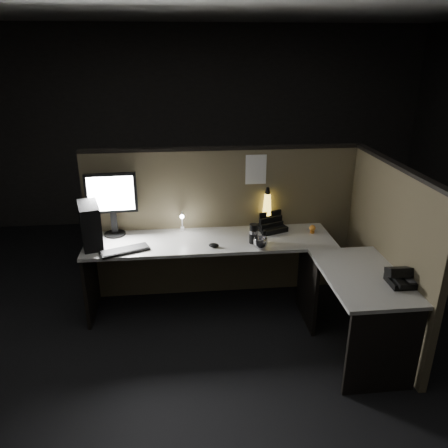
{
  "coord_description": "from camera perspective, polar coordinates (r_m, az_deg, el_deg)",
  "views": [
    {
      "loc": [
        -0.4,
        -3.11,
        2.38
      ],
      "look_at": [
        -0.05,
        0.35,
        0.98
      ],
      "focal_mm": 35.0,
      "sensor_mm": 36.0,
      "label": 1
    }
  ],
  "objects": [
    {
      "name": "desk_phone",
      "position": [
        3.57,
        22.31,
        -6.46
      ],
      "size": [
        0.23,
        0.24,
        0.14
      ],
      "rotation": [
        0.0,
        0.0,
        -0.02
      ],
      "color": "black",
      "rests_on": "desk"
    },
    {
      "name": "organizer",
      "position": [
        4.29,
        6.18,
        -0.22
      ],
      "size": [
        0.31,
        0.3,
        0.19
      ],
      "rotation": [
        0.0,
        0.0,
        0.37
      ],
      "color": "black",
      "rests_on": "desk"
    },
    {
      "name": "pinned_paper",
      "position": [
        4.21,
        4.19,
        7.11
      ],
      "size": [
        0.2,
        0.0,
        0.29
      ],
      "primitive_type": "cube",
      "color": "white",
      "rests_on": "partition_back"
    },
    {
      "name": "travel_mug",
      "position": [
        3.97,
        3.87,
        -1.28
      ],
      "size": [
        0.08,
        0.08,
        0.18
      ],
      "primitive_type": "cylinder",
      "color": "black",
      "rests_on": "desk"
    },
    {
      "name": "desk",
      "position": [
        3.86,
        3.49,
        -5.95
      ],
      "size": [
        2.6,
        1.6,
        0.73
      ],
      "color": "beige",
      "rests_on": "ground"
    },
    {
      "name": "room_shell",
      "position": [
        3.23,
        1.46,
        8.26
      ],
      "size": [
        6.0,
        6.0,
        6.0
      ],
      "color": "silver",
      "rests_on": "ground"
    },
    {
      "name": "steel_mug",
      "position": [
        3.88,
        4.78,
        -2.51
      ],
      "size": [
        0.13,
        0.13,
        0.1
      ],
      "primitive_type": "imported",
      "rotation": [
        0.0,
        0.0,
        -0.03
      ],
      "color": "#BAB9C1",
      "rests_on": "desk"
    },
    {
      "name": "pc_tower",
      "position": [
        4.06,
        -17.08,
        -0.12
      ],
      "size": [
        0.26,
        0.4,
        0.39
      ],
      "primitive_type": "cube",
      "rotation": [
        0.0,
        0.0,
        0.27
      ],
      "color": "black",
      "rests_on": "desk"
    },
    {
      "name": "clip_lamp",
      "position": [
        4.21,
        -5.5,
        0.46
      ],
      "size": [
        0.04,
        0.16,
        0.2
      ],
      "color": "white",
      "rests_on": "desk"
    },
    {
      "name": "floor",
      "position": [
        3.94,
        1.22,
        -15.3
      ],
      "size": [
        6.0,
        6.0,
        0.0
      ],
      "primitive_type": "plane",
      "color": "black",
      "rests_on": "ground"
    },
    {
      "name": "partition_back",
      "position": [
        4.38,
        -0.18,
        0.02
      ],
      "size": [
        2.66,
        0.06,
        1.5
      ],
      "primitive_type": "cube",
      "color": "brown",
      "rests_on": "ground"
    },
    {
      "name": "partition_right",
      "position": [
        4.0,
        20.46,
        -3.66
      ],
      "size": [
        0.06,
        1.66,
        1.5
      ],
      "primitive_type": "cube",
      "color": "brown",
      "rests_on": "ground"
    },
    {
      "name": "keyboard",
      "position": [
        3.92,
        -12.82,
        -3.42
      ],
      "size": [
        0.45,
        0.29,
        0.02
      ],
      "primitive_type": "cube",
      "rotation": [
        0.0,
        0.0,
        0.39
      ],
      "color": "black",
      "rests_on": "desk"
    },
    {
      "name": "monitor",
      "position": [
        4.18,
        -14.46,
        3.27
      ],
      "size": [
        0.47,
        0.2,
        0.6
      ],
      "rotation": [
        0.0,
        0.0,
        0.05
      ],
      "color": "black",
      "rests_on": "desk"
    },
    {
      "name": "lava_lamp",
      "position": [
        4.32,
        5.63,
        1.73
      ],
      "size": [
        0.11,
        0.11,
        0.41
      ],
      "color": "black",
      "rests_on": "desk"
    },
    {
      "name": "mouse",
      "position": [
        3.91,
        -1.35,
        -2.8
      ],
      "size": [
        0.11,
        0.09,
        0.04
      ],
      "primitive_type": "ellipsoid",
      "rotation": [
        0.0,
        0.0,
        -0.28
      ],
      "color": "black",
      "rests_on": "desk"
    },
    {
      "name": "figurine",
      "position": [
        4.28,
        11.48,
        -0.52
      ],
      "size": [
        0.06,
        0.06,
        0.06
      ],
      "primitive_type": "sphere",
      "color": "orange",
      "rests_on": "desk"
    }
  ]
}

